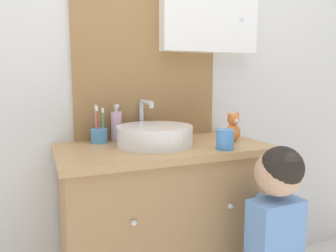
{
  "coord_description": "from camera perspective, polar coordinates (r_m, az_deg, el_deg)",
  "views": [
    {
      "loc": [
        -0.57,
        -1.1,
        1.22
      ],
      "look_at": [
        0.0,
        0.29,
        1.0
      ],
      "focal_mm": 35.0,
      "sensor_mm": 36.0,
      "label": 1
    }
  ],
  "objects": [
    {
      "name": "teddy_bear",
      "position": [
        1.7,
        11.26,
        -0.3
      ],
      "size": [
        0.08,
        0.07,
        0.15
      ],
      "color": "orange",
      "rests_on": "vanity_counter"
    },
    {
      "name": "child_figure",
      "position": [
        1.49,
        18.14,
        -17.29
      ],
      "size": [
        0.23,
        0.48,
        0.95
      ],
      "color": "slate",
      "rests_on": "ground_plane"
    },
    {
      "name": "wall_back",
      "position": [
        1.83,
        -3.33,
        10.41
      ],
      "size": [
        3.2,
        0.18,
        2.5
      ],
      "color": "silver",
      "rests_on": "ground_plane"
    },
    {
      "name": "sink_basin",
      "position": [
        1.58,
        -2.35,
        -1.51
      ],
      "size": [
        0.37,
        0.42,
        0.21
      ],
      "color": "white",
      "rests_on": "vanity_counter"
    },
    {
      "name": "toothbrush_holder",
      "position": [
        1.67,
        -11.91,
        -1.48
      ],
      "size": [
        0.08,
        0.08,
        0.19
      ],
      "color": "#4C93C6",
      "rests_on": "vanity_counter"
    },
    {
      "name": "soap_dispenser",
      "position": [
        1.71,
        -8.98,
        0.07
      ],
      "size": [
        0.06,
        0.06,
        0.19
      ],
      "color": "#CCA3BC",
      "rests_on": "vanity_counter"
    },
    {
      "name": "vanity_counter",
      "position": [
        1.73,
        -0.8,
        -18.04
      ],
      "size": [
        1.0,
        0.52,
        0.9
      ],
      "color": "#A37A4C",
      "rests_on": "ground_plane"
    },
    {
      "name": "drinking_cup",
      "position": [
        1.5,
        9.88,
        -2.31
      ],
      "size": [
        0.08,
        0.08,
        0.09
      ],
      "primitive_type": "cylinder",
      "color": "#4789D1",
      "rests_on": "vanity_counter"
    }
  ]
}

